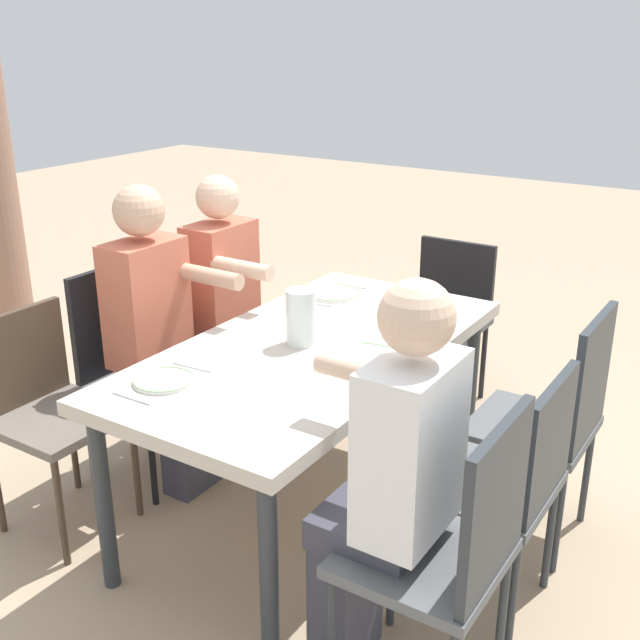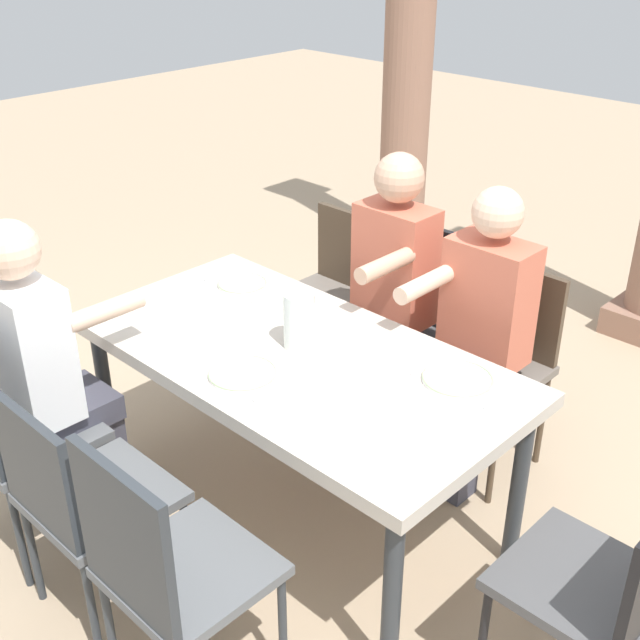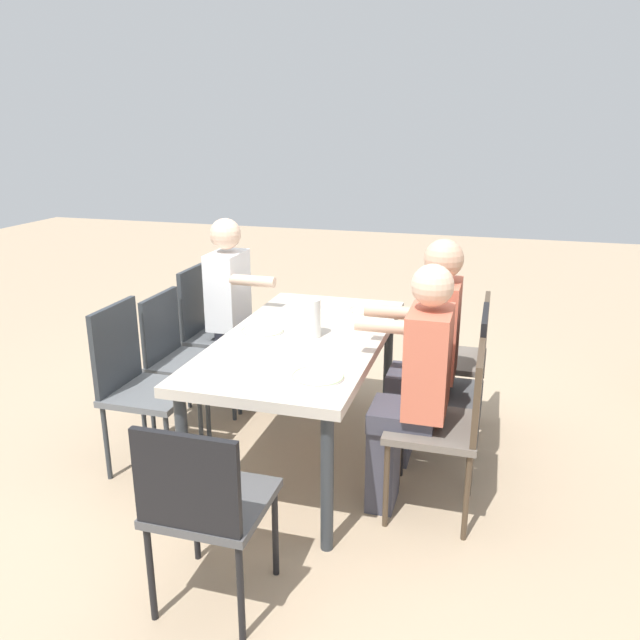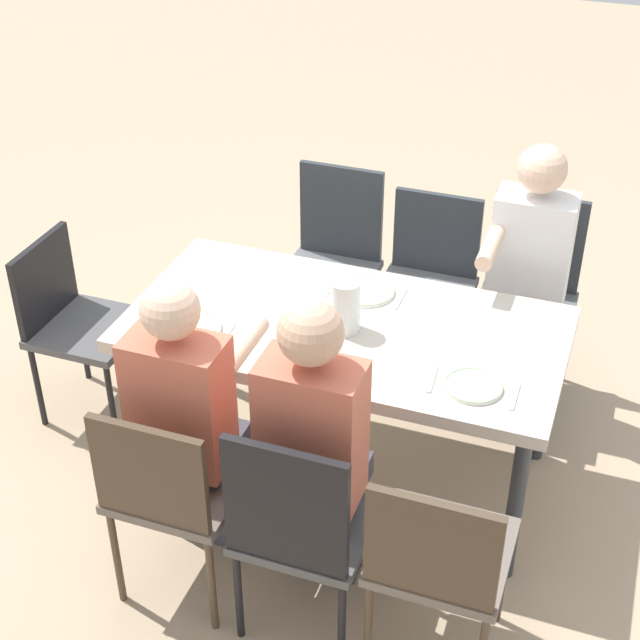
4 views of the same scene
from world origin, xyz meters
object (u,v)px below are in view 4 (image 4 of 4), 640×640
(chair_mid_south, at_px, (428,275))
(chair_east_south, at_px, (333,254))
(plate_2, at_px, (190,328))
(chair_west_north, at_px, (438,557))
(chair_east_north, at_px, (171,487))
(plate_1, at_px, (366,291))
(dining_table, at_px, (345,338))
(chair_west_south, at_px, (529,287))
(chair_mid_north, at_px, (299,523))
(chair_head_east, at_px, (74,316))
(diner_guest_third, at_px, (317,447))
(plate_0, at_px, (473,386))
(water_pitcher, at_px, (345,309))
(diner_woman_green, at_px, (191,420))
(diner_man_white, at_px, (525,280))

(chair_mid_south, distance_m, chair_east_south, 0.48)
(plate_2, bearing_deg, chair_west_north, 152.41)
(chair_east_north, distance_m, plate_1, 1.18)
(chair_west_north, bearing_deg, dining_table, -54.68)
(dining_table, distance_m, chair_west_south, 1.06)
(chair_mid_north, relative_size, chair_head_east, 1.10)
(chair_east_south, height_order, diner_guest_third, diner_guest_third)
(plate_0, height_order, water_pitcher, water_pitcher)
(chair_head_east, xyz_separation_m, diner_woman_green, (-0.93, 0.67, 0.18))
(diner_woman_green, bearing_deg, plate_0, -154.55)
(diner_man_white, bearing_deg, chair_mid_south, -22.60)
(chair_east_north, height_order, chair_head_east, chair_east_north)
(chair_west_north, distance_m, chair_west_south, 1.72)
(chair_mid_north, distance_m, plate_1, 1.14)
(chair_east_north, distance_m, diner_man_white, 1.80)
(chair_mid_north, height_order, diner_man_white, diner_man_white)
(diner_man_white, distance_m, plate_1, 0.73)
(chair_mid_south, relative_size, diner_woman_green, 0.69)
(chair_head_east, xyz_separation_m, plate_0, (-1.84, 0.24, 0.26))
(chair_mid_south, height_order, chair_east_south, chair_east_south)
(chair_east_south, relative_size, plate_0, 4.52)
(dining_table, xyz_separation_m, chair_east_south, (0.35, -0.86, -0.14))
(chair_head_east, xyz_separation_m, plate_2, (-0.72, 0.25, 0.26))
(chair_head_east, height_order, diner_guest_third, diner_guest_third)
(chair_east_north, relative_size, diner_guest_third, 0.67)
(diner_woman_green, bearing_deg, chair_mid_north, 158.26)
(chair_head_east, height_order, diner_man_white, diner_man_white)
(dining_table, relative_size, diner_woman_green, 1.34)
(chair_west_north, bearing_deg, diner_guest_third, -20.01)
(chair_east_north, height_order, water_pitcher, water_pitcher)
(diner_woman_green, relative_size, diner_man_white, 0.99)
(chair_west_north, bearing_deg, chair_mid_north, 1.25)
(chair_mid_south, distance_m, chair_head_east, 1.65)
(diner_woman_green, distance_m, plate_0, 1.01)
(chair_head_east, distance_m, plate_0, 1.88)
(chair_west_south, relative_size, diner_guest_third, 0.73)
(plate_1, bearing_deg, chair_east_south, -60.04)
(diner_man_white, distance_m, plate_0, 0.90)
(chair_mid_south, bearing_deg, plate_1, 78.37)
(diner_woman_green, distance_m, water_pitcher, 0.75)
(chair_east_south, xyz_separation_m, plate_0, (-0.91, 1.10, 0.22))
(chair_mid_south, relative_size, plate_1, 3.69)
(chair_east_north, distance_m, water_pitcher, 0.95)
(chair_east_south, distance_m, diner_man_white, 0.98)
(diner_woman_green, height_order, diner_man_white, diner_man_white)
(chair_west_north, bearing_deg, chair_east_north, 0.06)
(chair_mid_north, distance_m, water_pitcher, 0.89)
(chair_west_south, height_order, chair_east_north, chair_west_south)
(diner_guest_third, bearing_deg, chair_east_south, -72.78)
(chair_east_south, height_order, plate_2, chair_east_south)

